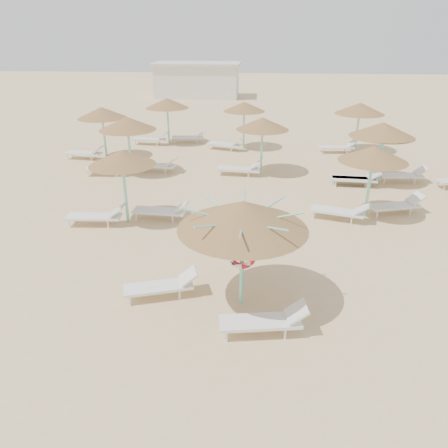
{
  "coord_description": "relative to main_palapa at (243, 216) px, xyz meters",
  "views": [
    {
      "loc": [
        0.34,
        -9.65,
        6.45
      ],
      "look_at": [
        -0.59,
        1.65,
        1.3
      ],
      "focal_mm": 35.0,
      "sensor_mm": 36.0,
      "label": 1
    }
  ],
  "objects": [
    {
      "name": "ground",
      "position": [
        -0.01,
        0.31,
        -2.42
      ],
      "size": [
        120.0,
        120.0,
        0.0
      ],
      "primitive_type": "plane",
      "color": "#D3B580",
      "rests_on": "ground"
    },
    {
      "name": "service_hut",
      "position": [
        -6.01,
        35.31,
        -0.78
      ],
      "size": [
        8.4,
        4.4,
        3.25
      ],
      "color": "silver",
      "rests_on": "ground"
    },
    {
      "name": "palapa_field",
      "position": [
        1.75,
        10.57,
        -0.14
      ],
      "size": [
        21.55,
        13.96,
        2.71
      ],
      "color": "#7FDDC5",
      "rests_on": "ground"
    },
    {
      "name": "main_palapa",
      "position": [
        0.0,
        0.0,
        0.0
      ],
      "size": [
        3.11,
        3.11,
        2.79
      ],
      "color": "#7FDDC5",
      "rests_on": "ground"
    },
    {
      "name": "lounger_main_b",
      "position": [
        0.62,
        -1.16,
        -2.08
      ],
      "size": [
        2.07,
        0.9,
        0.73
      ],
      "rotation": [
        0.0,
        0.0,
        0.16
      ],
      "color": "white",
      "rests_on": "ground"
    },
    {
      "name": "lounger_main_a",
      "position": [
        -2.03,
        0.14,
        -2.09
      ],
      "size": [
        1.99,
        1.12,
        0.69
      ],
      "rotation": [
        0.0,
        0.0,
        0.31
      ],
      "color": "white",
      "rests_on": "ground"
    }
  ]
}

